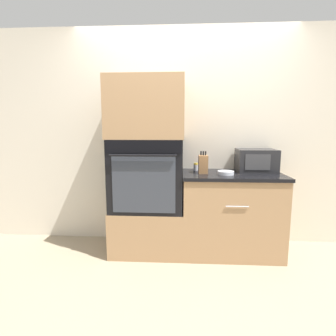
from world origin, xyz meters
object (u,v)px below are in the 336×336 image
Objects in this scene: microwave at (256,160)px; condiment_jar_near at (196,167)px; bowl at (226,173)px; knife_block at (203,164)px; condiment_jar_mid at (201,166)px; wall_oven at (148,174)px.

microwave reaches higher than condiment_jar_near.
bowl is at bearing -38.66° from condiment_jar_near.
microwave is 0.61m from knife_block.
microwave is 0.61m from condiment_jar_mid.
bowl is at bearing -149.11° from microwave.
knife_block is 0.19m from condiment_jar_near.
bowl is 0.38m from condiment_jar_near.
condiment_jar_mid is (0.00, 0.26, -0.05)m from knife_block.
condiment_jar_mid is at bearing 124.10° from bowl.
microwave is 4.79× the size of condiment_jar_mid.
bowl is at bearing -55.90° from condiment_jar_mid.
knife_block is at bearing -0.63° from wall_oven.
microwave is at bearing -11.20° from condiment_jar_mid.
condiment_jar_near is at bearing 178.29° from microwave.
condiment_jar_near and condiment_jar_mid have the same top height.
microwave is at bearing 6.58° from wall_oven.
wall_oven reaches higher than condiment_jar_near.
condiment_jar_mid reaches higher than bowl.
knife_block reaches higher than condiment_jar_mid.
microwave reaches higher than condiment_jar_mid.
wall_oven is at bearing -156.99° from condiment_jar_mid.
microwave is 0.44m from bowl.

